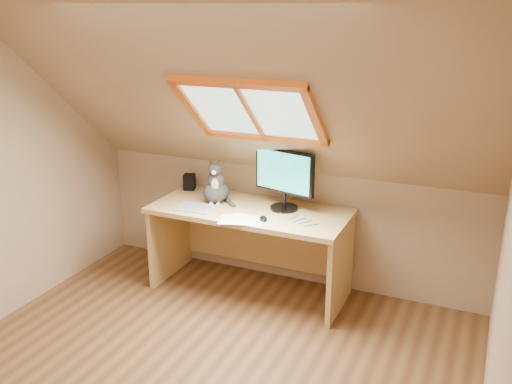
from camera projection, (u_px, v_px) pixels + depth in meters
The scene contains 9 objects.
room_shell at pixel (166, 180), 3.12m from camera, with size 3.52×3.52×2.41m.
desk at pixel (253, 231), 4.81m from camera, with size 1.63×0.71×0.75m.
monitor at pixel (284, 175), 4.58m from camera, with size 0.54×0.23×0.50m.
cat at pixel (216, 187), 4.79m from camera, with size 0.28×0.31×0.39m.
desk_speaker at pixel (189, 182), 5.14m from camera, with size 0.10×0.10×0.14m, color black.
graphics_tablet at pixel (196, 208), 4.68m from camera, with size 0.30×0.22×0.01m, color #B2B2B7.
mouse at pixel (263, 219), 4.42m from camera, with size 0.06×0.11×0.03m, color black.
papers at pixel (235, 219), 4.45m from camera, with size 0.35×0.30×0.01m.
cables at pixel (290, 220), 4.42m from camera, with size 0.51×0.26×0.01m.
Camera 1 is at (1.65, -2.62, 2.35)m, focal length 40.00 mm.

